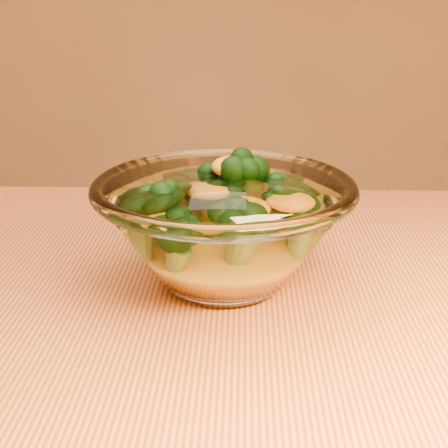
% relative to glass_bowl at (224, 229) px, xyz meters
% --- Properties ---
extents(glass_bowl, '(0.23, 0.23, 0.10)m').
position_rel_glass_bowl_xyz_m(glass_bowl, '(0.00, 0.00, 0.00)').
color(glass_bowl, white).
rests_on(glass_bowl, table).
extents(cheese_sauce, '(0.14, 0.14, 0.04)m').
position_rel_glass_bowl_xyz_m(cheese_sauce, '(-0.00, 0.00, -0.02)').
color(cheese_sauce, yellow).
rests_on(cheese_sauce, glass_bowl).
extents(broccoli_heap, '(0.16, 0.15, 0.08)m').
position_rel_glass_bowl_xyz_m(broccoli_heap, '(-0.00, 0.01, 0.02)').
color(broccoli_heap, black).
rests_on(broccoli_heap, cheese_sauce).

